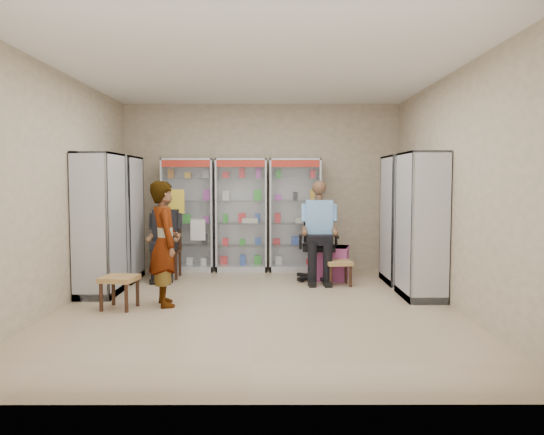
{
  "coord_description": "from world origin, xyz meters",
  "views": [
    {
      "loc": [
        0.17,
        -6.71,
        1.61
      ],
      "look_at": [
        0.19,
        0.7,
        1.1
      ],
      "focal_mm": 35.0,
      "sensor_mm": 36.0,
      "label": 1
    }
  ],
  "objects_px": {
    "cabinet_back_left": "(189,215)",
    "cabinet_left_near": "(100,224)",
    "woven_stool_b": "(120,292)",
    "standing_man": "(165,244)",
    "cabinet_back_mid": "(242,215)",
    "cabinet_left_far": "(122,219)",
    "wooden_chair": "(167,250)",
    "cabinet_right_near": "(421,225)",
    "seated_shopkeeper": "(319,234)",
    "woven_stool_a": "(339,273)",
    "cabinet_back_right": "(295,215)",
    "pink_trunk": "(330,263)",
    "office_chair": "(319,244)",
    "cabinet_right_far": "(401,220)"
  },
  "relations": [
    {
      "from": "cabinet_back_left",
      "to": "cabinet_left_near",
      "type": "xyz_separation_m",
      "value": [
        -0.93,
        -2.03,
        0.0
      ]
    },
    {
      "from": "woven_stool_b",
      "to": "standing_man",
      "type": "relative_size",
      "value": 0.26
    },
    {
      "from": "cabinet_left_near",
      "to": "woven_stool_b",
      "type": "relative_size",
      "value": 4.83
    },
    {
      "from": "cabinet_back_mid",
      "to": "standing_man",
      "type": "relative_size",
      "value": 1.24
    },
    {
      "from": "cabinet_left_far",
      "to": "wooden_chair",
      "type": "bearing_deg",
      "value": 106.39
    },
    {
      "from": "cabinet_back_mid",
      "to": "wooden_chair",
      "type": "xyz_separation_m",
      "value": [
        -1.2,
        -0.73,
        -0.53
      ]
    },
    {
      "from": "cabinet_back_mid",
      "to": "cabinet_right_near",
      "type": "distance_m",
      "value": 3.41
    },
    {
      "from": "seated_shopkeeper",
      "to": "woven_stool_a",
      "type": "height_order",
      "value": "seated_shopkeeper"
    },
    {
      "from": "cabinet_back_right",
      "to": "cabinet_left_near",
      "type": "distance_m",
      "value": 3.48
    },
    {
      "from": "wooden_chair",
      "to": "cabinet_back_left",
      "type": "bearing_deg",
      "value": 71.1
    },
    {
      "from": "cabinet_back_right",
      "to": "wooden_chair",
      "type": "height_order",
      "value": "cabinet_back_right"
    },
    {
      "from": "seated_shopkeeper",
      "to": "cabinet_back_left",
      "type": "bearing_deg",
      "value": 159.09
    },
    {
      "from": "cabinet_back_mid",
      "to": "pink_trunk",
      "type": "bearing_deg",
      "value": -29.67
    },
    {
      "from": "cabinet_back_left",
      "to": "pink_trunk",
      "type": "distance_m",
      "value": 2.69
    },
    {
      "from": "office_chair",
      "to": "seated_shopkeeper",
      "type": "xyz_separation_m",
      "value": [
        0.0,
        -0.05,
        0.16
      ]
    },
    {
      "from": "cabinet_back_mid",
      "to": "woven_stool_b",
      "type": "relative_size",
      "value": 4.83
    },
    {
      "from": "woven_stool_a",
      "to": "woven_stool_b",
      "type": "xyz_separation_m",
      "value": [
        -2.95,
        -1.49,
        0.02
      ]
    },
    {
      "from": "cabinet_back_right",
      "to": "office_chair",
      "type": "distance_m",
      "value": 1.07
    },
    {
      "from": "cabinet_right_far",
      "to": "pink_trunk",
      "type": "height_order",
      "value": "cabinet_right_far"
    },
    {
      "from": "cabinet_left_far",
      "to": "standing_man",
      "type": "height_order",
      "value": "cabinet_left_far"
    },
    {
      "from": "cabinet_left_near",
      "to": "wooden_chair",
      "type": "bearing_deg",
      "value": 152.39
    },
    {
      "from": "cabinet_left_far",
      "to": "cabinet_back_left",
      "type": "bearing_deg",
      "value": 135.0
    },
    {
      "from": "standing_man",
      "to": "cabinet_left_far",
      "type": "bearing_deg",
      "value": 9.94
    },
    {
      "from": "seated_shopkeeper",
      "to": "pink_trunk",
      "type": "height_order",
      "value": "seated_shopkeeper"
    },
    {
      "from": "cabinet_back_mid",
      "to": "office_chair",
      "type": "height_order",
      "value": "cabinet_back_mid"
    },
    {
      "from": "cabinet_left_far",
      "to": "office_chair",
      "type": "bearing_deg",
      "value": 90.1
    },
    {
      "from": "cabinet_right_near",
      "to": "office_chair",
      "type": "bearing_deg",
      "value": 44.53
    },
    {
      "from": "cabinet_back_mid",
      "to": "pink_trunk",
      "type": "relative_size",
      "value": 3.57
    },
    {
      "from": "cabinet_back_left",
      "to": "cabinet_right_near",
      "type": "height_order",
      "value": "same"
    },
    {
      "from": "pink_trunk",
      "to": "woven_stool_b",
      "type": "relative_size",
      "value": 1.35
    },
    {
      "from": "office_chair",
      "to": "standing_man",
      "type": "distance_m",
      "value": 2.77
    },
    {
      "from": "cabinet_back_right",
      "to": "wooden_chair",
      "type": "relative_size",
      "value": 2.13
    },
    {
      "from": "cabinet_back_mid",
      "to": "cabinet_back_right",
      "type": "xyz_separation_m",
      "value": [
        0.95,
        0.0,
        0.0
      ]
    },
    {
      "from": "cabinet_back_right",
      "to": "woven_stool_a",
      "type": "xyz_separation_m",
      "value": [
        0.62,
        -1.36,
        -0.81
      ]
    },
    {
      "from": "cabinet_left_near",
      "to": "seated_shopkeeper",
      "type": "distance_m",
      "value": 3.36
    },
    {
      "from": "cabinet_back_mid",
      "to": "seated_shopkeeper",
      "type": "bearing_deg",
      "value": -36.94
    },
    {
      "from": "office_chair",
      "to": "cabinet_right_far",
      "type": "bearing_deg",
      "value": -6.55
    },
    {
      "from": "cabinet_back_left",
      "to": "standing_man",
      "type": "relative_size",
      "value": 1.24
    },
    {
      "from": "wooden_chair",
      "to": "standing_man",
      "type": "distance_m",
      "value": 2.0
    },
    {
      "from": "cabinet_back_left",
      "to": "office_chair",
      "type": "distance_m",
      "value": 2.46
    },
    {
      "from": "seated_shopkeeper",
      "to": "woven_stool_b",
      "type": "height_order",
      "value": "seated_shopkeeper"
    },
    {
      "from": "cabinet_left_near",
      "to": "office_chair",
      "type": "height_order",
      "value": "cabinet_left_near"
    },
    {
      "from": "cabinet_left_near",
      "to": "office_chair",
      "type": "distance_m",
      "value": 3.39
    },
    {
      "from": "wooden_chair",
      "to": "seated_shopkeeper",
      "type": "height_order",
      "value": "seated_shopkeeper"
    },
    {
      "from": "cabinet_left_near",
      "to": "office_chair",
      "type": "xyz_separation_m",
      "value": [
        3.18,
        1.11,
        -0.41
      ]
    },
    {
      "from": "cabinet_right_far",
      "to": "standing_man",
      "type": "xyz_separation_m",
      "value": [
        -3.43,
        -1.54,
        -0.2
      ]
    },
    {
      "from": "cabinet_left_far",
      "to": "woven_stool_a",
      "type": "xyz_separation_m",
      "value": [
        3.45,
        -0.43,
        -0.81
      ]
    },
    {
      "from": "office_chair",
      "to": "cabinet_right_near",
      "type": "bearing_deg",
      "value": -42.92
    },
    {
      "from": "office_chair",
      "to": "pink_trunk",
      "type": "distance_m",
      "value": 0.39
    },
    {
      "from": "cabinet_back_right",
      "to": "cabinet_right_far",
      "type": "distance_m",
      "value": 1.98
    }
  ]
}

